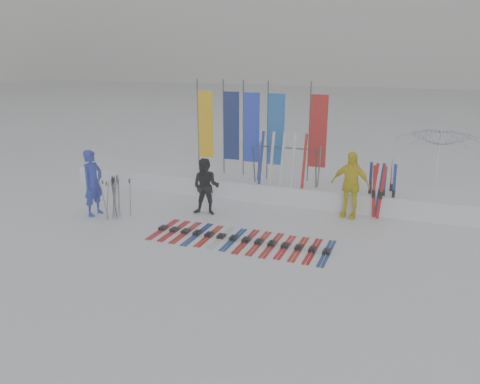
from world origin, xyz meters
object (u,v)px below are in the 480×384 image
at_px(person_blue, 93,183).
at_px(ski_rack, 286,160).
at_px(person_yellow, 350,185).
at_px(tent_canopy, 437,167).
at_px(ski_row, 240,239).
at_px(person_black, 206,187).

height_order(person_blue, ski_rack, person_blue).
relative_size(person_yellow, tent_canopy, 0.70).
bearing_deg(ski_row, person_blue, 175.48).
distance_m(person_black, person_yellow, 4.20).
height_order(person_blue, person_black, person_blue).
height_order(person_blue, tent_canopy, tent_canopy).
relative_size(tent_canopy, ski_row, 0.60).
bearing_deg(person_blue, person_yellow, -66.73).
relative_size(person_black, tent_canopy, 0.61).
bearing_deg(person_black, person_yellow, 8.30).
bearing_deg(person_yellow, ski_rack, 172.78).
height_order(tent_canopy, ski_rack, tent_canopy).
height_order(person_blue, person_yellow, same).
bearing_deg(ski_rack, person_yellow, -18.24).
relative_size(person_blue, person_yellow, 1.00).
distance_m(person_yellow, ski_row, 3.81).
bearing_deg(ski_row, tent_canopy, 45.95).
xyz_separation_m(ski_row, ski_rack, (0.21, 3.56, 1.35)).
distance_m(person_blue, tent_canopy, 10.41).
distance_m(tent_canopy, ski_rack, 4.62).
bearing_deg(tent_canopy, ski_rack, -164.24).
bearing_deg(ski_row, ski_rack, 86.55).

